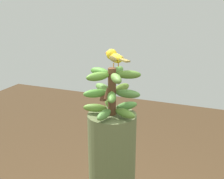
# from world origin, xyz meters

# --- Properties ---
(banana_bunch) EXTENTS (0.30, 0.30, 0.24)m
(banana_bunch) POSITION_xyz_m (0.00, -0.00, 1.47)
(banana_bunch) COLOR brown
(banana_bunch) RESTS_ON banana_tree
(perched_bird) EXTENTS (0.14, 0.17, 0.08)m
(perched_bird) POSITION_xyz_m (-0.04, -0.00, 1.64)
(perched_bird) COLOR #C68933
(perched_bird) RESTS_ON banana_bunch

